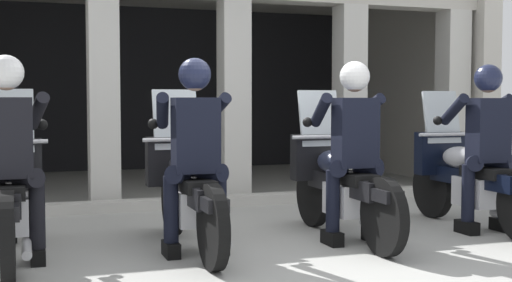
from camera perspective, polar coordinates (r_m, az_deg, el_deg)
name	(u,v)px	position (r m, az deg, el deg)	size (l,w,h in m)	color
ground_plane	(193,200)	(8.59, -5.31, -4.96)	(80.00, 80.00, 0.00)	#999993
station_building	(139,55)	(10.71, -9.83, 7.16)	(9.17, 4.87, 3.10)	black
kerb_strip	(180,203)	(7.95, -6.38, -5.20)	(8.67, 0.24, 0.12)	#B7B5AD
motorcycle_far_left	(10,195)	(5.72, -19.99, -4.28)	(0.62, 2.04, 1.35)	black
police_officer_far_left	(8,142)	(5.40, -20.14, -0.06)	(0.63, 0.61, 1.58)	black
motorcycle_center_left	(187,189)	(5.76, -5.81, -4.04)	(0.62, 2.04, 1.35)	black
police_officer_center_left	(195,139)	(5.45, -5.17, 0.17)	(0.63, 0.61, 1.58)	black
motorcycle_center_right	(339,183)	(6.23, 6.98, -3.49)	(0.62, 2.04, 1.35)	black
police_officer_center_right	(353,136)	(5.94, 8.19, 0.41)	(0.63, 0.61, 1.58)	black
motorcycle_far_right	(467,177)	(6.99, 17.29, -2.87)	(0.62, 2.04, 1.35)	black
police_officer_far_right	(486,133)	(6.73, 18.77, 0.61)	(0.63, 0.61, 1.58)	black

